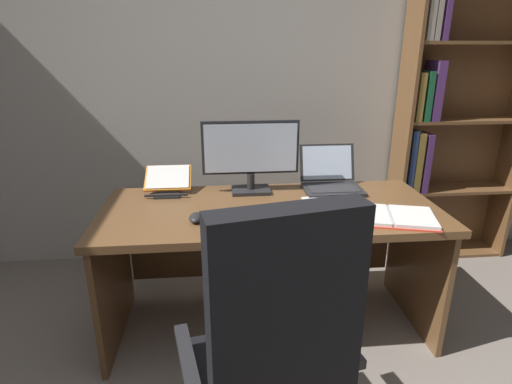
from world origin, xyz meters
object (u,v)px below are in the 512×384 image
Objects in this scene: pen at (325,202)px; monitor at (251,156)px; desk at (268,235)px; office_chair at (273,372)px; notepad at (322,203)px; reading_stand_with_book at (168,181)px; open_binder at (390,216)px; laptop at (331,180)px; computer_mouse at (196,218)px; keyboard at (258,217)px; bookshelf at (446,124)px.

monitor is at bearing 148.08° from pen.
office_chair is at bearing -95.91° from desk.
monitor reaches higher than notepad.
reading_stand_with_book is 0.54× the size of open_binder.
laptop is 2.38× the size of pen.
desk is at bearing 167.60° from notepad.
desk is 3.22× the size of monitor.
monitor is at bearing 53.78° from computer_mouse.
office_chair is at bearing -91.26° from keyboard.
bookshelf is 2.00m from computer_mouse.
notepad is (0.84, -0.28, -0.06)m from reading_stand_with_book.
reading_stand_with_book reaches higher than open_binder.
monitor is 3.92× the size of pen.
open_binder is (0.95, -0.05, -0.01)m from computer_mouse.
laptop is 1.27× the size of reading_stand_with_book.
pen reaches higher than notepad.
computer_mouse is at bearing -126.22° from monitor.
desk is at bearing 72.34° from office_chair.
open_binder is (0.57, -0.28, 0.21)m from desk.
monitor is 0.50m from reading_stand_with_book.
pen is (0.68, 0.17, -0.01)m from computer_mouse.
computer_mouse reaches higher than keyboard.
bookshelf reaches higher than keyboard.
office_chair is 0.83m from computer_mouse.
monitor is 0.46m from keyboard.
reading_stand_with_book is at bearing 99.60° from office_chair.
monitor is at bearing 115.18° from desk.
computer_mouse is at bearing -151.72° from laptop.
bookshelf is 3.81× the size of monitor.
laptop is 0.95m from reading_stand_with_book.
notepad is 0.02m from pen.
monitor is at bearing 146.68° from notepad.
office_chair is 2.32× the size of open_binder.
keyboard is 4.04× the size of computer_mouse.
keyboard is (0.02, 0.73, 0.27)m from office_chair.
open_binder is 0.36m from notepad.
laptop is 0.28m from notepad.
laptop is at bearing 125.61° from open_binder.
office_chair reaches higher than computer_mouse.
reading_stand_with_book is 1.89× the size of pen.
computer_mouse is at bearing -151.53° from bookshelf.
desk is 6.70× the size of reading_stand_with_book.
bookshelf reaches higher than office_chair.
monitor is 0.48m from notepad.
office_chair is at bearing -90.81° from monitor.
keyboard is at bearing -43.63° from reading_stand_with_book.
bookshelf reaches higher than pen.
computer_mouse is at bearing 99.64° from office_chair.
laptop is at bearing 0.97° from monitor.
reading_stand_with_book is at bearing 111.30° from computer_mouse.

